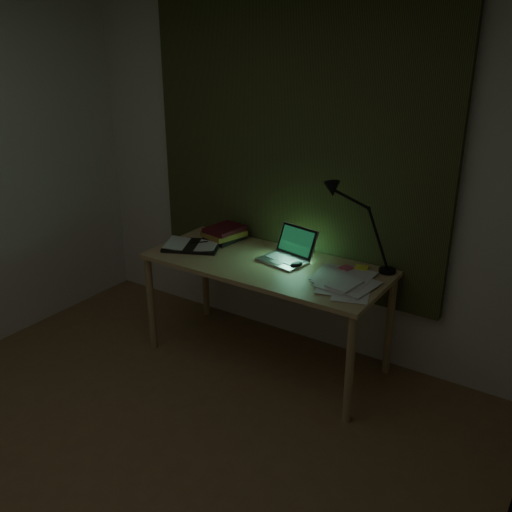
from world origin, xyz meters
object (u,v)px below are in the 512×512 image
at_px(loose_papers, 338,282).
at_px(desk_lamp, 391,229).
at_px(laptop, 283,246).
at_px(desk, 266,312).
at_px(open_textbook, 192,245).
at_px(book_stack, 225,233).

xyz_separation_m(loose_papers, desk_lamp, (0.18, 0.32, 0.28)).
distance_m(laptop, desk_lamp, 0.70).
bearing_deg(laptop, desk, -130.67).
xyz_separation_m(open_textbook, loose_papers, (1.12, 0.01, -0.01)).
distance_m(laptop, loose_papers, 0.48).
height_order(laptop, loose_papers, laptop).
bearing_deg(open_textbook, laptop, -14.89).
xyz_separation_m(desk, desk_lamp, (0.72, 0.28, 0.66)).
relative_size(laptop, open_textbook, 0.90).
xyz_separation_m(laptop, book_stack, (-0.56, 0.13, -0.06)).
relative_size(desk, open_textbook, 4.26).
bearing_deg(desk_lamp, open_textbook, -174.49).
relative_size(book_stack, loose_papers, 0.75).
height_order(open_textbook, book_stack, book_stack).
bearing_deg(book_stack, laptop, -13.02).
distance_m(open_textbook, book_stack, 0.27).
bearing_deg(open_textbook, book_stack, 42.28).
bearing_deg(laptop, loose_papers, -2.43).
bearing_deg(desk, laptop, 38.24).
bearing_deg(desk, open_textbook, -175.10).
xyz_separation_m(book_stack, loose_papers, (1.02, -0.24, -0.04)).
relative_size(loose_papers, desk_lamp, 0.62).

